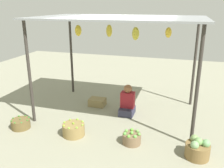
{
  "coord_description": "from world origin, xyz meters",
  "views": [
    {
      "loc": [
        1.52,
        -5.6,
        2.68
      ],
      "look_at": [
        0.0,
        -0.57,
        0.95
      ],
      "focal_mm": 38.94,
      "sensor_mm": 36.0,
      "label": 1
    }
  ],
  "objects": [
    {
      "name": "basket_green_chilies",
      "position": [
        -1.89,
        -1.47,
        0.1
      ],
      "size": [
        0.42,
        0.42,
        0.24
      ],
      "color": "brown",
      "rests_on": "ground"
    },
    {
      "name": "vendor_person",
      "position": [
        0.25,
        -0.04,
        0.3
      ],
      "size": [
        0.36,
        0.44,
        0.78
      ],
      "color": "#333349",
      "rests_on": "ground"
    },
    {
      "name": "basket_limes",
      "position": [
        -0.61,
        -1.41,
        0.13
      ],
      "size": [
        0.47,
        0.47,
        0.3
      ],
      "color": "olive",
      "rests_on": "ground"
    },
    {
      "name": "market_stall_structure",
      "position": [
        -0.0,
        0.01,
        2.24
      ],
      "size": [
        3.91,
        2.46,
        2.41
      ],
      "color": "#38332D",
      "rests_on": "ground"
    },
    {
      "name": "basket_cabbages",
      "position": [
        1.91,
        -1.49,
        0.17
      ],
      "size": [
        0.44,
        0.44,
        0.4
      ],
      "color": "olive",
      "rests_on": "ground"
    },
    {
      "name": "wooden_crate_near_vendor",
      "position": [
        -0.67,
        0.24,
        0.1
      ],
      "size": [
        0.44,
        0.33,
        0.2
      ],
      "primitive_type": "cube",
      "color": "olive",
      "rests_on": "ground"
    },
    {
      "name": "ground_plane",
      "position": [
        0.0,
        0.0,
        0.0
      ],
      "size": [
        14.0,
        14.0,
        0.0
      ],
      "primitive_type": "plane",
      "color": "gray"
    },
    {
      "name": "basket_green_apples",
      "position": [
        0.66,
        -1.38,
        0.12
      ],
      "size": [
        0.37,
        0.37,
        0.27
      ],
      "color": "#7B6245",
      "rests_on": "ground"
    }
  ]
}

